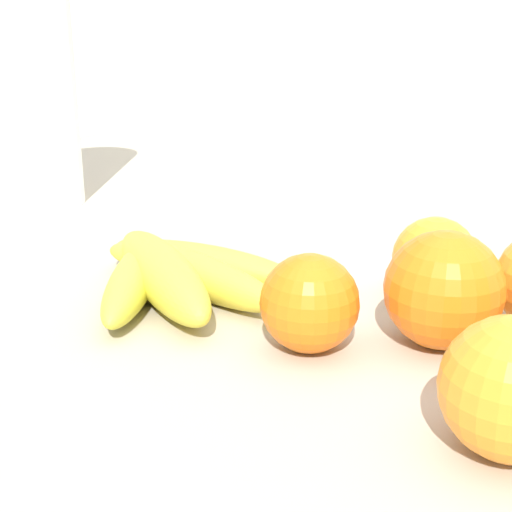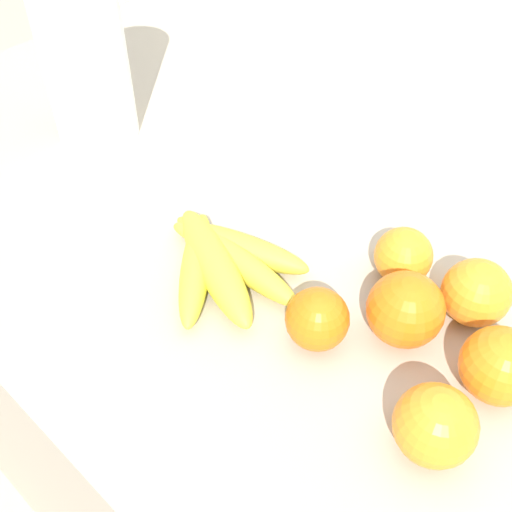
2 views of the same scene
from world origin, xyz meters
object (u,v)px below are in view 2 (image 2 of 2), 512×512
orange_far_right (405,310)px  orange_front (435,425)px  orange_center (499,367)px  paper_towel_roll (82,47)px  orange_back_left (403,256)px  orange_right (317,319)px  orange_back_right (476,293)px  banana_bunch (221,260)px

orange_far_right → orange_front: orange_far_right is taller
orange_center → paper_towel_roll: 0.65m
orange_front → orange_center: 0.10m
orange_far_right → orange_back_left: orange_far_right is taller
orange_far_right → orange_right: bearing=-132.2°
orange_back_right → orange_back_left: bearing=-177.4°
banana_bunch → orange_back_left: orange_back_left is taller
orange_center → orange_back_left: orange_center is taller
orange_back_right → orange_far_right: bearing=-118.5°
orange_right → paper_towel_roll: (-0.48, 0.07, 0.10)m
orange_right → orange_back_right: bearing=54.4°
orange_center → orange_right: orange_center is taller
orange_far_right → orange_front: size_ratio=1.06×
orange_right → orange_back_left: 0.14m
orange_front → orange_back_left: bearing=131.5°
orange_front → orange_right: size_ratio=1.13×
orange_back_left → orange_back_right: bearing=2.6°
banana_bunch → paper_towel_roll: bearing=167.7°
orange_front → banana_bunch: bearing=175.4°
banana_bunch → orange_back_right: size_ratio=2.76×
orange_front → orange_right: bearing=171.2°
orange_right → orange_back_right: orange_back_right is taller
paper_towel_roll → orange_center: bearing=-0.1°
banana_bunch → orange_back_left: 0.21m
orange_back_right → orange_right: bearing=-125.6°
orange_front → orange_center: size_ratio=0.98×
banana_bunch → orange_back_right: 0.29m
orange_right → paper_towel_roll: size_ratio=0.22×
orange_far_right → paper_towel_roll: 0.55m
orange_center → paper_towel_roll: bearing=179.9°
orange_right → banana_bunch: bearing=179.9°
orange_front → orange_right: (-0.16, 0.02, -0.00)m
orange_center → orange_far_right: bearing=-177.8°
paper_towel_roll → banana_bunch: bearing=-12.3°
orange_center → orange_front: bearing=-96.4°
banana_bunch → orange_back_left: size_ratio=3.09×
orange_back_right → orange_front: bearing=-72.1°
orange_right → orange_back_right: size_ratio=0.91×
banana_bunch → orange_right: 0.15m
paper_towel_roll → orange_right: bearing=-8.7°
banana_bunch → orange_right: size_ratio=3.04×
orange_right → orange_center: bearing=23.3°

